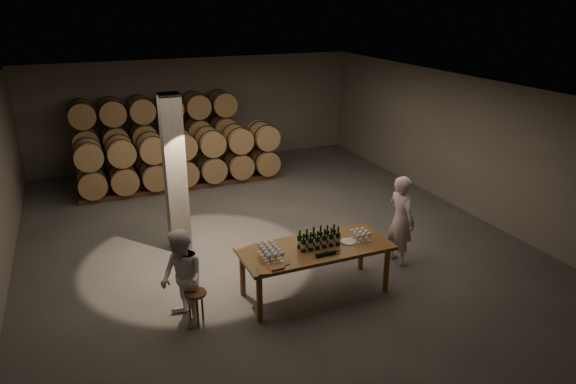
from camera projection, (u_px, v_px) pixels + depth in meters
name	position (u px, v px, depth m)	size (l,w,h in m)	color
room	(175.00, 174.00, 10.16)	(12.00, 12.00, 12.00)	#4C4947
tasting_table	(315.00, 252.00, 8.77)	(2.60, 1.10, 0.90)	brown
barrel_stack_back	(157.00, 134.00, 14.77)	(4.70, 0.95, 2.31)	brown
barrel_stack_front	(182.00, 158.00, 13.84)	(5.48, 0.95, 1.57)	brown
bottle_cluster	(319.00, 240.00, 8.71)	(0.74, 0.24, 0.35)	black
lying_bottles	(326.00, 253.00, 8.44)	(0.45, 0.08, 0.08)	black
glass_cluster_left	(271.00, 250.00, 8.36)	(0.31, 0.53, 0.18)	silver
glass_cluster_right	(361.00, 233.00, 8.98)	(0.30, 0.30, 0.17)	silver
plate	(349.00, 242.00, 8.91)	(0.28, 0.28, 0.02)	silver
notebook_near	(275.00, 267.00, 8.06)	(0.26, 0.21, 0.03)	#935635
notebook_corner	(265.00, 270.00, 7.95)	(0.21, 0.26, 0.02)	#935635
pen	(287.00, 265.00, 8.12)	(0.01, 0.01, 0.15)	black
stool	(196.00, 298.00, 8.03)	(0.35, 0.35, 0.58)	brown
person_man	(401.00, 220.00, 9.81)	(0.65, 0.43, 1.78)	beige
person_woman	(182.00, 279.00, 7.94)	(0.78, 0.61, 1.60)	white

